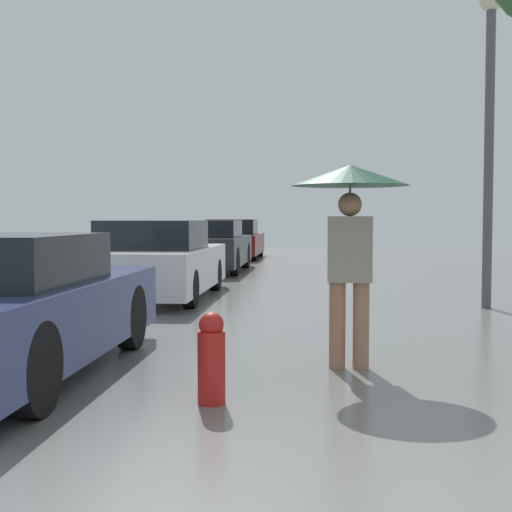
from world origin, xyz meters
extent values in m
cylinder|color=#9E7051|center=(-0.30, 3.96, 0.39)|extent=(0.15, 0.15, 0.78)
cylinder|color=#9E7051|center=(-0.09, 3.96, 0.39)|extent=(0.15, 0.15, 0.78)
cube|color=gray|center=(-0.20, 3.96, 1.08)|extent=(0.39, 0.23, 0.59)
sphere|color=#9E7051|center=(-0.20, 3.96, 1.47)|extent=(0.21, 0.21, 0.21)
cylinder|color=#515456|center=(-0.20, 3.96, 1.33)|extent=(0.02, 0.02, 0.62)
cone|color=#14472D|center=(-0.20, 3.96, 1.73)|extent=(1.05, 1.05, 0.18)
cube|color=navy|center=(-3.19, 3.48, 0.49)|extent=(1.73, 4.13, 0.62)
cylinder|color=black|center=(-2.41, 4.76, 0.33)|extent=(0.18, 0.66, 0.66)
cylinder|color=black|center=(-2.41, 2.20, 0.33)|extent=(0.18, 0.66, 0.66)
cube|color=silver|center=(-3.18, 9.48, 0.50)|extent=(1.80, 4.34, 0.69)
cube|color=black|center=(-3.18, 9.26, 1.08)|extent=(1.53, 1.95, 0.47)
cylinder|color=black|center=(-3.99, 10.83, 0.29)|extent=(0.18, 0.59, 0.59)
cylinder|color=black|center=(-2.37, 10.83, 0.29)|extent=(0.18, 0.59, 0.59)
cylinder|color=black|center=(-3.99, 8.13, 0.29)|extent=(0.18, 0.59, 0.59)
cylinder|color=black|center=(-2.37, 8.13, 0.29)|extent=(0.18, 0.59, 0.59)
cube|color=black|center=(-3.13, 15.53, 0.54)|extent=(1.67, 4.43, 0.70)
cube|color=black|center=(-3.13, 15.31, 1.09)|extent=(1.42, 1.99, 0.42)
cylinder|color=black|center=(-3.88, 16.91, 0.34)|extent=(0.18, 0.68, 0.68)
cylinder|color=black|center=(-2.38, 16.91, 0.34)|extent=(0.18, 0.68, 0.68)
cylinder|color=black|center=(-3.88, 14.16, 0.34)|extent=(0.18, 0.68, 0.68)
cylinder|color=black|center=(-2.38, 14.16, 0.34)|extent=(0.18, 0.68, 0.68)
cube|color=maroon|center=(-3.25, 21.51, 0.49)|extent=(1.83, 4.07, 0.66)
cube|color=black|center=(-3.25, 21.31, 1.07)|extent=(1.55, 1.83, 0.50)
cylinder|color=black|center=(-4.07, 22.77, 0.30)|extent=(0.18, 0.59, 0.59)
cylinder|color=black|center=(-2.43, 22.77, 0.30)|extent=(0.18, 0.59, 0.59)
cylinder|color=black|center=(-4.07, 20.25, 0.30)|extent=(0.18, 0.59, 0.59)
cylinder|color=black|center=(-2.43, 20.25, 0.30)|extent=(0.18, 0.59, 0.59)
cylinder|color=#515456|center=(2.08, 8.50, 2.24)|extent=(0.14, 0.14, 4.48)
cylinder|color=#B21E19|center=(-1.25, 2.65, 0.27)|extent=(0.20, 0.20, 0.53)
sphere|color=#B21E19|center=(-1.25, 2.65, 0.58)|extent=(0.18, 0.18, 0.18)
camera|label=1|loc=(-0.51, -2.43, 1.35)|focal=50.00mm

